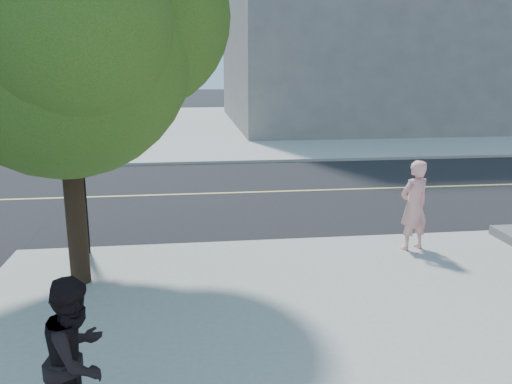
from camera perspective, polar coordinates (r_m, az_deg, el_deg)
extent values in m
plane|color=black|center=(10.77, -19.27, -6.31)|extent=(140.00, 140.00, 0.00)
cube|color=black|center=(15.02, -15.87, -0.50)|extent=(140.00, 9.00, 0.01)
cube|color=#9E9D98|center=(33.54, 12.36, 7.34)|extent=(29.00, 25.00, 0.12)
cube|color=slate|center=(34.19, 13.54, 19.26)|extent=(18.00, 16.00, 14.00)
imported|color=pink|center=(10.26, 16.71, -1.40)|extent=(0.72, 0.59, 1.71)
imported|color=black|center=(5.30, -18.76, -16.71)|extent=(0.83, 0.93, 1.59)
cylinder|color=black|center=(8.62, -19.11, 0.45)|extent=(0.31, 0.31, 3.11)
sphere|color=#375B1A|center=(8.42, -20.24, 14.33)|extent=(3.81, 3.81, 3.81)
sphere|color=#375B1A|center=(8.81, -12.83, 18.13)|extent=(2.94, 2.94, 2.94)
sphere|color=#375B1A|center=(9.35, -25.07, 18.02)|extent=(2.77, 2.77, 2.77)
sphere|color=#375B1A|center=(7.43, -19.33, 16.62)|extent=(2.60, 2.60, 2.60)
cylinder|color=black|center=(9.85, -18.80, 7.00)|extent=(0.14, 0.14, 4.80)
cube|color=white|center=(9.78, -18.79, 10.32)|extent=(0.63, 0.04, 0.23)
cube|color=navy|center=(9.83, -18.54, 7.00)|extent=(0.51, 0.04, 0.63)
imported|color=black|center=(9.81, -19.48, 15.63)|extent=(0.19, 0.23, 1.14)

